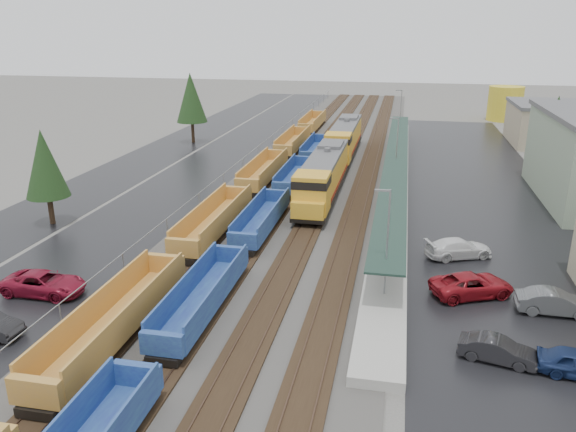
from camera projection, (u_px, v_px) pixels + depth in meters
name	position (u px, v px, depth m)	size (l,w,h in m)	color
ballast_strip	(326.00, 163.00, 76.92)	(20.00, 160.00, 0.08)	#302D2B
trackbed	(326.00, 162.00, 76.88)	(14.60, 160.00, 0.22)	black
west_parking_lot	(222.00, 158.00, 79.78)	(10.00, 160.00, 0.02)	black
west_road	(156.00, 155.00, 81.69)	(9.00, 160.00, 0.02)	black
east_commuter_lot	(479.00, 190.00, 64.03)	(16.00, 100.00, 0.02)	black
station_platform	(395.00, 180.00, 65.61)	(3.00, 80.00, 8.00)	#9E9B93
chainlink_fence	(256.00, 151.00, 76.77)	(0.08, 160.04, 2.02)	gray
distant_hills	(502.00, 77.00, 208.21)	(301.00, 140.00, 25.20)	#57654F
tree_west_near	(45.00, 164.00, 51.42)	(3.96, 3.96, 9.00)	#332316
tree_west_far	(191.00, 98.00, 88.30)	(4.84, 4.84, 11.00)	#332316
tree_east	(555.00, 125.00, 67.67)	(4.40, 4.40, 10.00)	#332316
locomotive_lead	(323.00, 176.00, 59.87)	(3.30, 21.76, 4.93)	black
locomotive_trail	(344.00, 139.00, 79.35)	(3.30, 21.76, 4.93)	black
well_string_yellow	(243.00, 193.00, 58.81)	(2.75, 107.59, 2.44)	#C08A35
well_string_blue	(237.00, 252.00, 43.64)	(2.51, 92.06, 2.23)	navy
storage_tank	(505.00, 103.00, 110.63)	(6.66, 6.66, 6.66)	gold
parked_car_west_c	(44.00, 284.00, 39.01)	(5.77, 2.66, 1.60)	maroon
parked_car_east_a	(497.00, 350.00, 31.19)	(4.23, 1.47, 1.39)	black
parked_car_east_b	(472.00, 285.00, 38.79)	(5.74, 2.65, 1.60)	maroon
parked_car_east_c	(459.00, 248.00, 45.24)	(5.40, 2.20, 1.57)	white
parked_car_east_e	(555.00, 303.00, 36.35)	(4.83, 1.68, 1.59)	#4E5053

